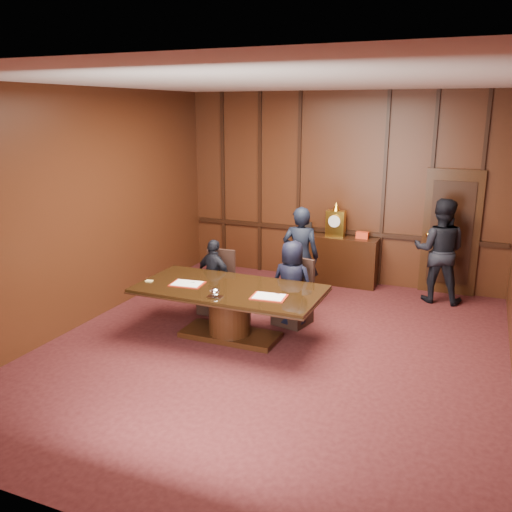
{
  "coord_description": "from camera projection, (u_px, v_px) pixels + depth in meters",
  "views": [
    {
      "loc": [
        2.44,
        -6.31,
        3.18
      ],
      "look_at": [
        -0.6,
        0.89,
        1.05
      ],
      "focal_mm": 38.0,
      "sensor_mm": 36.0,
      "label": 1
    }
  ],
  "objects": [
    {
      "name": "room",
      "position": [
        280.0,
        225.0,
        7.01
      ],
      "size": [
        7.0,
        7.04,
        3.5
      ],
      "color": "black",
      "rests_on": "ground"
    },
    {
      "name": "sideboard",
      "position": [
        334.0,
        258.0,
        10.13
      ],
      "size": [
        1.6,
        0.45,
        1.54
      ],
      "color": "black",
      "rests_on": "ground"
    },
    {
      "name": "conference_table",
      "position": [
        230.0,
        304.0,
        7.66
      ],
      "size": [
        2.62,
        1.32,
        0.76
      ],
      "color": "black",
      "rests_on": "ground"
    },
    {
      "name": "folder_left",
      "position": [
        187.0,
        284.0,
        7.72
      ],
      "size": [
        0.5,
        0.38,
        0.02
      ],
      "rotation": [
        0.0,
        0.0,
        0.12
      ],
      "color": "maroon",
      "rests_on": "conference_table"
    },
    {
      "name": "folder_right",
      "position": [
        269.0,
        297.0,
        7.19
      ],
      "size": [
        0.49,
        0.37,
        0.02
      ],
      "rotation": [
        0.0,
        0.0,
        0.09
      ],
      "color": "maroon",
      "rests_on": "conference_table"
    },
    {
      "name": "inkstand",
      "position": [
        215.0,
        293.0,
        7.18
      ],
      "size": [
        0.2,
        0.14,
        0.12
      ],
      "color": "white",
      "rests_on": "conference_table"
    },
    {
      "name": "notepad",
      "position": [
        149.0,
        281.0,
        7.85
      ],
      "size": [
        0.11,
        0.08,
        0.01
      ],
      "primitive_type": "cube",
      "rotation": [
        0.0,
        0.0,
        0.15
      ],
      "color": "#D9B76A",
      "rests_on": "conference_table"
    },
    {
      "name": "chair_left",
      "position": [
        217.0,
        294.0,
        8.74
      ],
      "size": [
        0.49,
        0.49,
        0.99
      ],
      "rotation": [
        0.0,
        0.0,
        0.03
      ],
      "color": "black",
      "rests_on": "ground"
    },
    {
      "name": "chair_right",
      "position": [
        293.0,
        305.0,
        8.25
      ],
      "size": [
        0.57,
        0.57,
        0.99
      ],
      "rotation": [
        0.0,
        0.0,
        -0.22
      ],
      "color": "black",
      "rests_on": "ground"
    },
    {
      "name": "signatory_left",
      "position": [
        214.0,
        277.0,
        8.59
      ],
      "size": [
        0.76,
        0.48,
        1.21
      ],
      "primitive_type": "imported",
      "rotation": [
        0.0,
        0.0,
        2.86
      ],
      "color": "black",
      "rests_on": "ground"
    },
    {
      "name": "signatory_right",
      "position": [
        292.0,
        284.0,
        8.09
      ],
      "size": [
        0.65,
        0.43,
        1.31
      ],
      "primitive_type": "imported",
      "rotation": [
        0.0,
        0.0,
        3.12
      ],
      "color": "black",
      "rests_on": "ground"
    },
    {
      "name": "witness_left",
      "position": [
        300.0,
        256.0,
        8.91
      ],
      "size": [
        0.65,
        0.47,
        1.66
      ],
      "primitive_type": "imported",
      "rotation": [
        0.0,
        0.0,
        3.27
      ],
      "color": "black",
      "rests_on": "ground"
    },
    {
      "name": "witness_right",
      "position": [
        440.0,
        251.0,
        9.06
      ],
      "size": [
        0.86,
        0.67,
        1.77
      ],
      "primitive_type": "imported",
      "rotation": [
        0.0,
        0.0,
        3.14
      ],
      "color": "black",
      "rests_on": "ground"
    }
  ]
}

